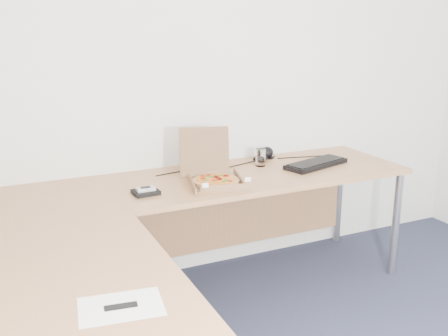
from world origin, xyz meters
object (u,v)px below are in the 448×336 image
desk (181,215)px  keyboard (316,164)px  pizza_box (215,178)px  drinking_glass (261,157)px  wallet (146,192)px

desk → keyboard: 1.13m
desk → pizza_box: 0.46m
pizza_box → keyboard: 0.74m
drinking_glass → wallet: 0.86m
pizza_box → wallet: bearing=-163.1°
wallet → desk: bearing=-77.9°
pizza_box → keyboard: (0.74, 0.07, -0.02)m
keyboard → desk: bearing=-175.5°
drinking_glass → wallet: size_ratio=0.85×
pizza_box → drinking_glass: size_ratio=3.01×
desk → wallet: bearing=106.1°
pizza_box → keyboard: pizza_box is taller
wallet → pizza_box: bearing=-2.4°
desk → keyboard: size_ratio=5.58×
desk → drinking_glass: 0.92m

